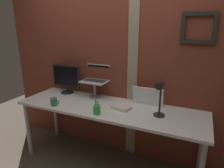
{
  "coord_description": "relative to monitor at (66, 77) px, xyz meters",
  "views": [
    {
      "loc": [
        0.97,
        -1.92,
        1.69
      ],
      "look_at": [
        0.04,
        0.14,
        1.02
      ],
      "focal_mm": 32.01,
      "sensor_mm": 36.0,
      "label": 1
    }
  ],
  "objects": [
    {
      "name": "desk_lamp",
      "position": [
        1.33,
        -0.26,
        0.02
      ],
      "size": [
        0.12,
        0.2,
        0.4
      ],
      "color": "black",
      "rests_on": "desk"
    },
    {
      "name": "desk",
      "position": [
        0.74,
        -0.21,
        -0.3
      ],
      "size": [
        2.21,
        0.66,
        0.77
      ],
      "color": "white",
      "rests_on": "ground_plane"
    },
    {
      "name": "monitor",
      "position": [
        0.0,
        0.0,
        0.0
      ],
      "size": [
        0.42,
        0.18,
        0.4
      ],
      "color": "black",
      "rests_on": "desk"
    },
    {
      "name": "brick_wall_back",
      "position": [
        0.7,
        0.18,
        0.33
      ],
      "size": [
        3.37,
        0.16,
        2.66
      ],
      "color": "brown",
      "rests_on": "ground_plane"
    },
    {
      "name": "coffee_mug",
      "position": [
        0.14,
        -0.44,
        -0.18
      ],
      "size": [
        0.12,
        0.08,
        0.09
      ],
      "color": "#33724C",
      "rests_on": "desk"
    },
    {
      "name": "paper_clutter_stack",
      "position": [
        0.9,
        -0.21,
        -0.21
      ],
      "size": [
        0.22,
        0.18,
        0.04
      ],
      "primitive_type": "cube",
      "rotation": [
        0.0,
        0.0,
        -0.21
      ],
      "color": "silver",
      "rests_on": "desk"
    },
    {
      "name": "ground_plane",
      "position": [
        0.7,
        -0.25,
        -1.0
      ],
      "size": [
        6.0,
        6.0,
        0.0
      ],
      "primitive_type": "plane",
      "color": "#4C4238"
    },
    {
      "name": "pen_cup",
      "position": [
        0.71,
        -0.44,
        -0.17
      ],
      "size": [
        0.08,
        0.08,
        0.18
      ],
      "color": "green",
      "rests_on": "desk"
    },
    {
      "name": "laptop",
      "position": [
        0.44,
        0.07,
        0.04
      ],
      "size": [
        0.34,
        0.28,
        0.21
      ],
      "color": "silver",
      "rests_on": "laptop_stand"
    },
    {
      "name": "laptop_stand",
      "position": [
        0.44,
        0.0,
        -0.08
      ],
      "size": [
        0.28,
        0.22,
        0.21
      ],
      "color": "gray",
      "rests_on": "desk"
    },
    {
      "name": "whiteboard_panel",
      "position": [
        1.15,
        0.02,
        -0.12
      ],
      "size": [
        0.37,
        0.06,
        0.22
      ],
      "primitive_type": "cube",
      "rotation": [
        0.2,
        0.0,
        0.0
      ],
      "color": "white",
      "rests_on": "desk"
    }
  ]
}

